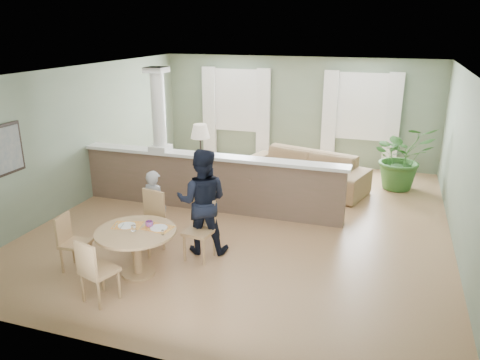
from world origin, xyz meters
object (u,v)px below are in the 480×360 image
(houseplant, at_px, (402,157))
(chair_far_man, at_px, (201,226))
(sofa, at_px, (304,171))
(chair_near, at_px, (94,269))
(chair_side, at_px, (71,240))
(dining_table, at_px, (137,239))
(child_person, at_px, (155,206))
(chair_far_boy, at_px, (150,218))
(man_person, at_px, (202,201))

(houseplant, distance_m, chair_far_man, 5.21)
(sofa, height_order, houseplant, houseplant)
(chair_near, bearing_deg, chair_far_man, -99.17)
(houseplant, relative_size, chair_far_man, 1.57)
(chair_side, bearing_deg, houseplant, -46.65)
(dining_table, relative_size, chair_far_man, 1.25)
(chair_far_man, bearing_deg, child_person, 168.39)
(dining_table, distance_m, chair_far_man, 1.03)
(chair_far_man, xyz_separation_m, chair_near, (-0.79, -1.62, -0.01))
(sofa, height_order, chair_far_boy, chair_far_boy)
(dining_table, xyz_separation_m, chair_far_man, (0.65, 0.80, -0.05))
(chair_far_boy, xyz_separation_m, chair_side, (-0.79, -0.92, -0.07))
(chair_far_boy, xyz_separation_m, child_person, (-0.08, 0.33, 0.08))
(houseplant, height_order, chair_side, houseplant)
(chair_far_man, relative_size, chair_near, 1.03)
(dining_table, distance_m, chair_far_boy, 0.79)
(dining_table, xyz_separation_m, chair_far_boy, (-0.21, 0.76, -0.02))
(chair_far_man, height_order, man_person, man_person)
(sofa, relative_size, chair_near, 3.07)
(sofa, bearing_deg, man_person, -88.81)
(chair_side, bearing_deg, chair_far_man, -65.80)
(child_person, height_order, man_person, man_person)
(dining_table, bearing_deg, man_person, 58.92)
(chair_far_boy, distance_m, chair_near, 1.59)
(chair_far_boy, bearing_deg, child_person, 115.70)
(man_person, bearing_deg, child_person, -19.73)
(dining_table, relative_size, child_person, 0.94)
(sofa, relative_size, dining_table, 2.39)
(sofa, distance_m, chair_far_man, 3.77)
(chair_far_man, height_order, child_person, child_person)
(chair_far_man, distance_m, chair_near, 1.80)
(sofa, bearing_deg, chair_near, -91.27)
(dining_table, relative_size, chair_near, 1.29)
(dining_table, relative_size, man_person, 0.68)
(child_person, bearing_deg, houseplant, -121.85)
(houseplant, height_order, chair_far_boy, houseplant)
(chair_far_boy, xyz_separation_m, chair_near, (0.08, -1.58, -0.05))
(sofa, xyz_separation_m, child_person, (-1.83, -3.37, 0.21))
(chair_far_boy, bearing_deg, sofa, 76.58)
(sofa, height_order, chair_side, chair_side)
(sofa, relative_size, houseplant, 1.91)
(chair_side, height_order, man_person, man_person)
(houseplant, height_order, chair_near, houseplant)
(chair_far_boy, distance_m, chair_far_man, 0.86)
(child_person, bearing_deg, sofa, -106.78)
(sofa, xyz_separation_m, man_person, (-0.94, -3.47, 0.44))
(houseplant, relative_size, child_person, 1.17)
(chair_far_man, bearing_deg, chair_side, -144.18)
(sofa, distance_m, child_person, 3.84)
(sofa, relative_size, chair_far_man, 2.99)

